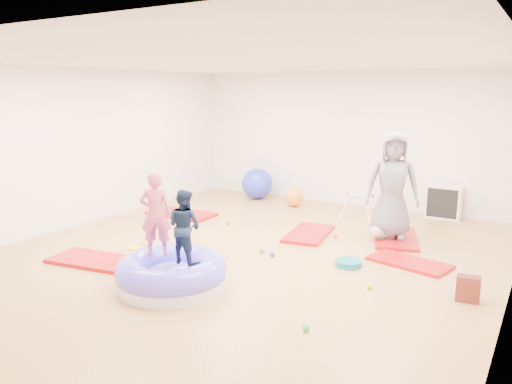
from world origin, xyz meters
The scene contains 19 objects.
room centered at (0.00, 0.00, 1.40)m, with size 7.01×8.01×2.81m.
gym_mat_front_left centered at (-1.66, -1.40, 0.03)m, with size 1.29×0.64×0.05m, color #A30017.
gym_mat_mid_left centered at (-2.37, 1.38, 0.03)m, with size 1.31×0.66×0.05m, color #A30017.
gym_mat_center_back centered at (0.36, 1.42, 0.03)m, with size 1.23×0.62×0.05m, color #A30017.
gym_mat_right centered at (2.20, 0.84, 0.02)m, with size 1.10×0.55×0.05m, color #A30017.
gym_mat_rear_right centered at (1.70, 1.93, 0.03)m, with size 1.33×0.66×0.06m, color #A30017.
inflatable_cushion centered at (-0.11, -1.53, 0.17)m, with size 1.38×1.38×0.43m.
child_pink centered at (-0.39, -1.47, 0.94)m, with size 0.39×0.26×1.08m, color #E55469.
child_navy centered at (0.09, -1.51, 0.85)m, with size 0.44×0.34×0.90m, color #14203A.
adult_caregiver centered at (1.61, 1.86, 0.92)m, with size 0.84×0.55×1.72m, color slate.
infant centered at (1.49, 1.68, 0.16)m, with size 0.36×0.36×0.21m.
ball_pit_balls centered at (0.35, 0.08, 0.04)m, with size 3.61×3.31×0.07m.
exercise_ball_blue centered at (-1.90, 3.48, 0.35)m, with size 0.69×0.69×0.69m, color #2734D5.
exercise_ball_orange centered at (-0.83, 3.23, 0.20)m, with size 0.40×0.40×0.40m, color orange.
infant_play_gym centered at (0.73, 2.90, 0.33)m, with size 0.64×0.61×0.49m.
cube_shelf centered at (2.06, 3.79, 0.32)m, with size 0.64×0.32×0.64m.
balance_disc centered at (1.49, 0.33, 0.04)m, with size 0.37×0.37×0.08m, color #0A6E75.
backpack centered at (3.10, -0.09, 0.15)m, with size 0.26×0.16×0.30m, color maroon.
yellow_toy centered at (-1.61, -0.67, 0.01)m, with size 0.18×0.18×0.03m, color #DCD809.
Camera 1 is at (3.81, -5.99, 2.38)m, focal length 35.00 mm.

